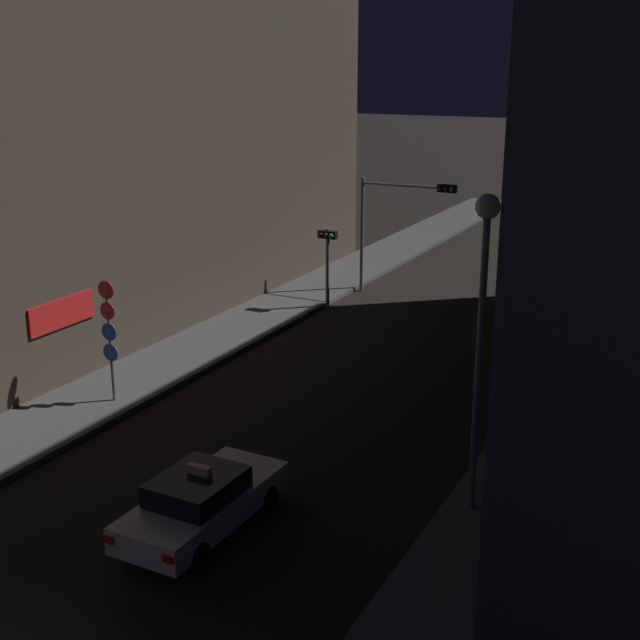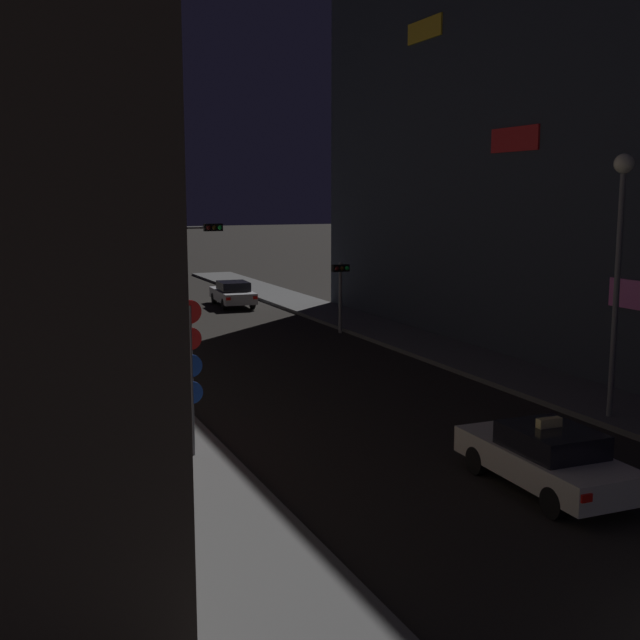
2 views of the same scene
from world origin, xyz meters
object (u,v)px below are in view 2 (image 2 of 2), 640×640
Objects in this scene: taxi at (546,457)px; sign_pole_left at (191,367)px; far_car at (233,293)px; traffic_light_right_kerb at (341,282)px; street_lamp_near_block at (620,235)px; traffic_light_overhead at (163,256)px; traffic_light_left_kerb at (140,296)px.

sign_pole_left reaches higher than taxi.
sign_pole_left reaches higher than far_car.
street_lamp_near_block is (0.85, -16.15, 2.88)m from traffic_light_right_kerb.
street_lamp_near_block is (5.06, 3.49, 4.50)m from taxi.
taxi is at bearing -36.36° from sign_pole_left.
taxi is 0.98× the size of far_car.
traffic_light_overhead is 1.59× the size of traffic_light_right_kerb.
traffic_light_right_kerb is at bearing 93.01° from street_lamp_near_block.
traffic_light_left_kerb is 12.25m from sign_pole_left.
taxi is 20.15m from traffic_light_right_kerb.
street_lamp_near_block reaches higher than traffic_light_right_kerb.
sign_pole_left is (-8.81, -25.30, 1.59)m from far_car.
traffic_light_overhead is (-5.99, -9.67, 3.01)m from far_car.
sign_pole_left is at bearing 173.55° from street_lamp_near_block.
far_car is 11.77m from traffic_light_overhead.
taxi is at bearing -102.09° from traffic_light_right_kerb.
traffic_light_overhead is 15.95m from sign_pole_left.
traffic_light_left_kerb is at bearing 127.68° from street_lamp_near_block.
sign_pole_left is (-6.52, 4.80, 1.59)m from taxi.
traffic_light_right_kerb reaches higher than far_car.
sign_pole_left is 0.52× the size of street_lamp_near_block.
street_lamp_near_block is at bearing -86.99° from traffic_light_right_kerb.
traffic_light_right_kerb is at bearing -5.66° from traffic_light_overhead.
far_car is at bearing 85.64° from taxi.
sign_pole_left reaches higher than traffic_light_right_kerb.
traffic_light_left_kerb is at bearing 107.54° from taxi.
taxi is at bearing -72.46° from traffic_light_left_kerb.
traffic_light_left_kerb is 1.06× the size of traffic_light_right_kerb.
far_car is 1.22× the size of sign_pole_left.
taxi is 1.20× the size of sign_pole_left.
street_lamp_near_block is at bearing -6.45° from sign_pole_left.
traffic_light_overhead is 1.38× the size of sign_pole_left.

